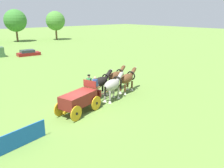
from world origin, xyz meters
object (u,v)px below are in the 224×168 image
Objects in this scene: draft_horse_rear_off at (113,85)px; draft_horse_lead_near at (116,77)px; parked_vehicle_e at (28,53)px; show_wagon at (80,98)px; draft_horse_rear_near at (101,82)px; draft_horse_lead_off at (127,79)px.

draft_horse_rear_off is 2.91m from draft_horse_lead_near.
parked_vehicle_e is (0.79, 25.01, -0.89)m from draft_horse_lead_near.
show_wagon is 1.86× the size of draft_horse_rear_near.
draft_horse_rear_off is at bearing -163.37° from draft_horse_lead_off.
draft_horse_rear_off is at bearing -136.87° from draft_horse_lead_near.
draft_horse_lead_off reaches higher than parked_vehicle_e.
draft_horse_rear_off reaches higher than draft_horse_lead_near.
parked_vehicle_e is (6.59, 27.42, -0.67)m from show_wagon.
draft_horse_lead_off is at bearing -9.98° from draft_horse_rear_near.
draft_horse_rear_near is 25.98m from parked_vehicle_e.
parked_vehicle_e is at bearing 88.18° from draft_horse_lead_near.
draft_horse_lead_near is 0.74× the size of parked_vehicle_e.
draft_horse_lead_near is at bearing -91.82° from parked_vehicle_e.
show_wagon is at bearing -157.43° from draft_horse_lead_near.
show_wagon reaches higher than draft_horse_rear_near.
draft_horse_rear_off is at bearing -74.01° from draft_horse_rear_near.
draft_horse_rear_near is 1.07× the size of draft_horse_lead_off.
draft_horse_lead_near reaches higher than parked_vehicle_e.
draft_horse_rear_near is at bearing 105.99° from draft_horse_rear_off.
draft_horse_rear_near reaches higher than draft_horse_lead_off.
show_wagon reaches higher than draft_horse_rear_off.
draft_horse_rear_off is 1.00× the size of draft_horse_lead_off.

